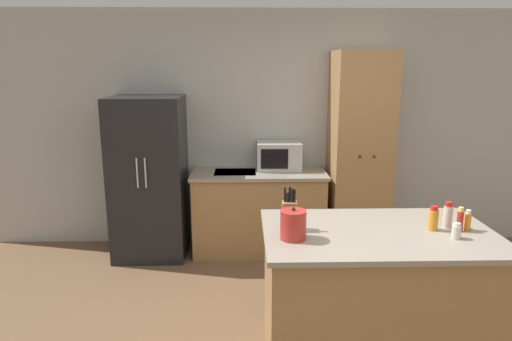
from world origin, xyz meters
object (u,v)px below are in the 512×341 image
at_px(refrigerator, 149,178).
at_px(kettle, 293,225).
at_px(spice_bottle_green_herb, 468,221).
at_px(knife_block, 289,214).
at_px(spice_bottle_short_red, 433,219).
at_px(spice_bottle_pale_salt, 448,216).
at_px(pantry_cabinet, 359,155).
at_px(spice_bottle_amber_oil, 460,220).
at_px(spice_bottle_tall_dark, 456,231).
at_px(microwave, 279,156).

height_order(refrigerator, kettle, refrigerator).
distance_m(spice_bottle_green_herb, kettle, 1.19).
height_order(knife_block, kettle, knife_block).
distance_m(knife_block, spice_bottle_short_red, 0.96).
relative_size(spice_bottle_green_herb, spice_bottle_pale_salt, 0.80).
xyz_separation_m(refrigerator, kettle, (1.31, -1.98, 0.18)).
xyz_separation_m(pantry_cabinet, spice_bottle_amber_oil, (0.21, -1.91, -0.07)).
relative_size(pantry_cabinet, spice_bottle_green_herb, 15.11).
bearing_deg(spice_bottle_green_herb, pantry_cabinet, 98.11).
xyz_separation_m(refrigerator, spice_bottle_tall_dark, (2.36, -2.00, 0.13)).
height_order(refrigerator, pantry_cabinet, pantry_cabinet).
bearing_deg(spice_bottle_green_herb, microwave, 119.07).
distance_m(pantry_cabinet, spice_bottle_green_herb, 1.91).
bearing_deg(spice_bottle_tall_dark, microwave, 114.37).
height_order(pantry_cabinet, spice_bottle_tall_dark, pantry_cabinet).
relative_size(refrigerator, microwave, 3.57).
height_order(microwave, spice_bottle_pale_salt, microwave).
bearing_deg(spice_bottle_green_herb, refrigerator, 143.45).
bearing_deg(microwave, kettle, -91.79).
xyz_separation_m(spice_bottle_amber_oil, spice_bottle_pale_salt, (-0.05, 0.08, 0.01)).
distance_m(microwave, spice_bottle_green_herb, 2.30).
bearing_deg(spice_bottle_green_herb, spice_bottle_pale_salt, 151.04).
relative_size(spice_bottle_tall_dark, spice_bottle_amber_oil, 0.62).
distance_m(refrigerator, spice_bottle_green_herb, 3.11).
relative_size(spice_bottle_tall_dark, kettle, 0.49).
distance_m(spice_bottle_short_red, kettle, 0.96).
xyz_separation_m(refrigerator, pantry_cabinet, (2.23, 0.03, 0.23)).
height_order(spice_bottle_pale_salt, kettle, kettle).
distance_m(knife_block, spice_bottle_tall_dark, 1.07).
xyz_separation_m(knife_block, spice_bottle_green_herb, (1.19, -0.05, -0.04)).
xyz_separation_m(microwave, kettle, (-0.07, -2.13, -0.02)).
distance_m(spice_bottle_tall_dark, spice_bottle_green_herb, 0.20).
distance_m(spice_bottle_green_herb, spice_bottle_pale_salt, 0.13).
bearing_deg(refrigerator, spice_bottle_amber_oil, -37.50).
relative_size(refrigerator, spice_bottle_pale_salt, 9.47).
bearing_deg(knife_block, refrigerator, 125.91).
height_order(refrigerator, spice_bottle_amber_oil, refrigerator).
xyz_separation_m(spice_bottle_short_red, spice_bottle_pale_salt, (0.12, 0.05, 0.01)).
xyz_separation_m(spice_bottle_amber_oil, spice_bottle_green_herb, (0.06, 0.02, -0.01)).
bearing_deg(kettle, pantry_cabinet, 65.52).
relative_size(refrigerator, kettle, 7.99).
distance_m(pantry_cabinet, microwave, 0.86).
height_order(refrigerator, microwave, refrigerator).
height_order(refrigerator, spice_bottle_pale_salt, refrigerator).
height_order(spice_bottle_amber_oil, spice_bottle_green_herb, spice_bottle_amber_oil).
bearing_deg(spice_bottle_pale_salt, kettle, -170.32).
bearing_deg(refrigerator, knife_block, -54.09).
xyz_separation_m(pantry_cabinet, microwave, (-0.85, 0.12, -0.03)).
xyz_separation_m(refrigerator, microwave, (1.38, 0.16, 0.20)).
xyz_separation_m(spice_bottle_tall_dark, spice_bottle_amber_oil, (0.08, 0.13, 0.03)).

